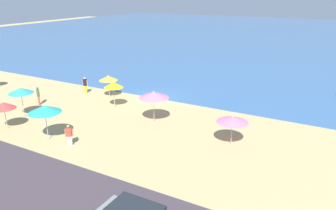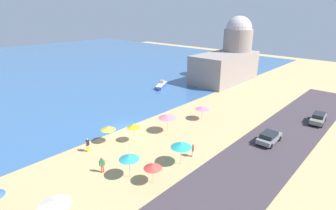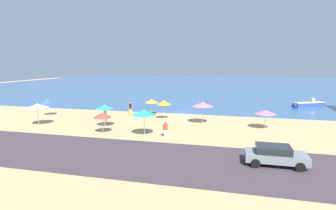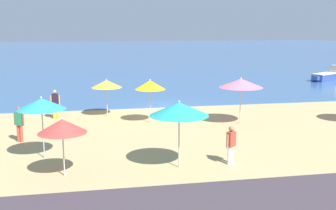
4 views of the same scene
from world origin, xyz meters
name	(u,v)px [view 2 (image 2 of 4)]	position (x,y,z in m)	size (l,w,h in m)	color
ground_plane	(124,128)	(0.00, 0.00, 0.00)	(160.00, 160.00, 0.00)	tan
coastal_road	(236,179)	(0.00, -18.00, 0.03)	(80.00, 8.00, 0.06)	#3F353C
beach_umbrella_0	(108,128)	(-4.00, -2.01, 2.03)	(1.88, 1.88, 2.33)	#B2B2B7
beach_umbrella_2	(54,203)	(-15.04, -10.72, 2.31)	(2.48, 2.48, 2.62)	#B2B2B7
beach_umbrella_3	(153,166)	(-6.08, -12.22, 1.93)	(1.81, 1.81, 2.26)	#B2B2B7
beach_umbrella_4	(129,157)	(-7.03, -9.85, 2.36)	(2.05, 2.05, 2.67)	#B2B2B7
beach_umbrella_5	(134,126)	(-1.62, -4.21, 2.21)	(1.76, 1.76, 2.54)	#B2B2B7
beach_umbrella_6	(181,145)	(-1.64, -12.09, 2.38)	(2.33, 2.33, 2.71)	#B2B2B7
beach_umbrella_7	(202,108)	(10.35, -6.36, 1.89)	(2.23, 2.23, 2.15)	#B2B2B7
beach_umbrella_8	(167,116)	(3.39, -5.40, 2.35)	(2.48, 2.48, 2.67)	#B2B2B7
bather_0	(193,150)	(0.53, -12.08, 0.89)	(0.49, 0.38, 1.60)	white
bather_1	(88,144)	(-7.09, -2.10, 0.99)	(0.56, 0.29, 1.76)	yellow
bather_2	(102,164)	(-8.42, -7.06, 0.99)	(0.50, 0.38, 1.76)	#E14C36
parked_car_0	(318,118)	(20.92, -20.14, 0.83)	(4.39, 2.09, 1.47)	gray
parked_car_1	(269,137)	(9.76, -17.25, 0.81)	(4.14, 1.91, 1.41)	gray
skiff_nearshore	(161,85)	(19.14, 10.85, 0.47)	(5.45, 3.56, 1.45)	#364F94
harbor_fortress	(230,58)	(35.63, 3.57, 5.23)	(17.72, 8.63, 14.92)	gray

